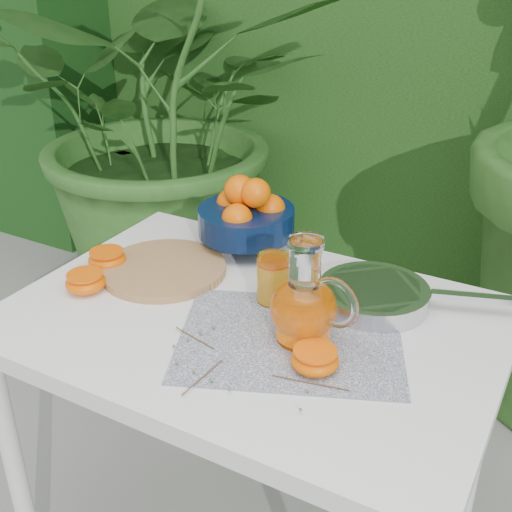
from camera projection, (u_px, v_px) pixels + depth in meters
The scene contains 11 objects.
hedge_backdrop at pixel (484, 1), 2.70m from camera, with size 8.00×1.65×2.50m.
potted_plant_left at pixel (172, 115), 2.61m from camera, with size 1.58×1.58×1.58m, color #2A5C1F.
white_table at pixel (251, 348), 1.36m from camera, with size 1.00×0.70×0.75m.
placemat at pixel (290, 339), 1.25m from camera, with size 0.43×0.33×0.00m, color #0B173F.
cutting_board at pixel (164, 269), 1.49m from camera, with size 0.29×0.29×0.02m, color tan.
fruit_bowl at pixel (247, 215), 1.58m from camera, with size 0.27×0.27×0.19m.
juice_pitcher at pixel (305, 306), 1.21m from camera, with size 0.19×0.15×0.21m.
juice_tumbler at pixel (274, 280), 1.35m from camera, with size 0.07×0.07×0.11m.
saute_pan at pixel (375, 295), 1.35m from camera, with size 0.43×0.30×0.04m.
orange_halves at pixel (159, 295), 1.36m from camera, with size 0.69×0.22×0.04m.
thyme_sprigs at pixel (237, 365), 1.16m from camera, with size 0.38×0.22×0.01m.
Camera 1 is at (0.62, -0.94, 1.46)m, focal length 45.00 mm.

